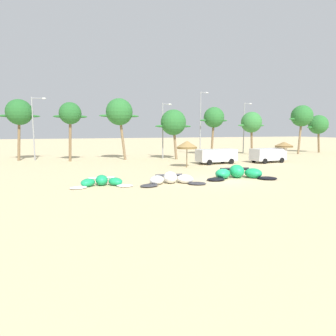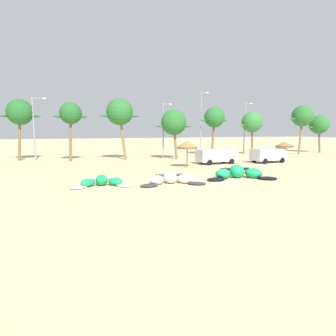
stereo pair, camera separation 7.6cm
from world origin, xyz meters
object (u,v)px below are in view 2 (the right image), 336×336
Objects in this scene: palm_left at (71,114)px; lamppost_west_center at (164,128)px; palm_center_left at (174,123)px; lamppost_east_center at (201,121)px; beach_umbrella_near_van at (187,145)px; parked_van at (268,154)px; kite_far_left at (102,182)px; kite_left at (171,179)px; beach_umbrella_middle at (284,145)px; palm_right_of_gap at (252,123)px; kite_left_of_center at (238,173)px; parked_car_second at (216,155)px; palm_rightmost at (319,125)px; palm_left_of_gap at (120,112)px; lamppost_west at (35,125)px; lamppost_east at (245,125)px; palm_center_right at (214,118)px; palm_leftmost at (20,113)px; palm_right at (302,116)px.

lamppost_west_center reaches higher than palm_left.
palm_center_left is 0.67× the size of lamppost_east_center.
parked_van is (11.85, 0.95, -1.49)m from beach_umbrella_near_van.
lamppost_east_center reaches higher than lamppost_west_center.
kite_left reaches higher than kite_far_left.
palm_right_of_gap is (2.99, 11.60, 3.18)m from beach_umbrella_middle.
kite_left_of_center is at bearing -91.61° from palm_center_left.
parked_car_second is 29.04m from palm_rightmost.
parked_van is (-2.54, 0.08, -1.24)m from beach_umbrella_middle.
palm_right_of_gap reaches higher than kite_left_of_center.
beach_umbrella_middle is at bearing 26.86° from kite_left.
palm_left_of_gap reaches higher than palm_right_of_gap.
lamppost_west is at bearing 157.04° from beach_umbrella_middle.
parked_car_second is at bearing 71.48° from kite_left_of_center.
parked_car_second is 19.75m from lamppost_east.
parked_car_second is 25.18m from lamppost_west.
lamppost_west_center is (13.03, -0.54, -1.79)m from palm_left.
kite_left_of_center is at bearing -127.47° from palm_right_of_gap.
lamppost_east_center is (14.14, 23.84, 5.47)m from kite_left.
palm_center_right reaches higher than kite_left.
palm_center_right is (-1.16, 12.60, 5.18)m from parked_van.
beach_umbrella_near_van is at bearing -101.00° from palm_center_left.
palm_left_of_gap is (-17.50, 10.00, 5.61)m from parked_van.
palm_left_of_gap is 24.49m from lamppost_east.
palm_center_right is at bearing 26.65° from palm_center_left.
lamppost_east is (9.40, 1.07, -0.73)m from lamppost_east_center.
kite_left is 0.64× the size of palm_left_of_gap.
palm_rightmost is at bearing 33.89° from kite_left_of_center.
lamppost_west_center reaches higher than parked_car_second.
palm_right_of_gap reaches higher than beach_umbrella_near_van.
palm_right is at bearing -5.52° from palm_leftmost.
beach_umbrella_middle is 0.56× the size of parked_van.
lamppost_east reaches higher than palm_leftmost.
beach_umbrella_middle is 22.86m from palm_left_of_gap.
kite_left_of_center is (6.52, 0.53, 0.09)m from kite_left.
palm_center_right is at bearing -33.84° from lamppost_east_center.
palm_left is 6.57m from palm_left_of_gap.
parked_car_second is 0.71× the size of palm_right_of_gap.
lamppost_east is (23.54, 24.91, 4.74)m from kite_left.
palm_left is 43.99m from palm_rightmost.
lamppost_west reaches higher than palm_rightmost.
beach_umbrella_middle is 16.93m from lamppost_west_center.
palm_right reaches higher than parked_car_second.
lamppost_west is at bearing 177.41° from palm_rightmost.
kite_far_left is at bearing -125.62° from palm_center_left.
lamppost_west is at bearing 140.13° from beach_umbrella_near_van.
parked_van is at bearing 30.40° from kite_left.
parked_car_second is at bearing -134.26° from lamppost_east.
palm_right is 17.88m from lamppost_east_center.
parked_van is 14.89m from lamppost_east_center.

